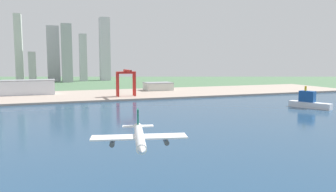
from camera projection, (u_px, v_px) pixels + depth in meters
ground_plane at (98, 120)px, 276.56m from camera, size 2400.00×2400.00×0.00m
water_bay at (111, 136)px, 220.44m from camera, size 840.00×360.00×0.15m
industrial_pier at (79, 96)px, 454.13m from camera, size 840.00×140.00×2.50m
airplane_landing at (139, 137)px, 109.32m from camera, size 32.80×35.86×10.08m
ferry_boat at (309, 102)px, 346.37m from camera, size 25.50×42.93×22.84m
port_crane_red at (126, 77)px, 434.52m from camera, size 24.94×38.04×35.39m
warehouse_main at (28, 87)px, 458.73m from camera, size 70.26×30.14×20.33m
warehouse_annex at (158, 86)px, 526.20m from camera, size 42.67×32.34×12.36m
distant_skyline at (44, 52)px, 748.02m from camera, size 318.28×82.09×153.92m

